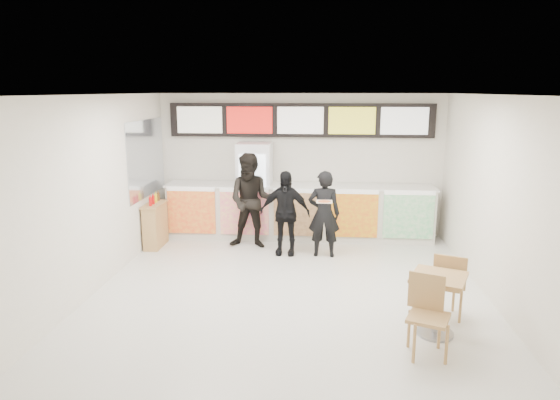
# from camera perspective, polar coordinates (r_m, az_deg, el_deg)

# --- Properties ---
(floor) EXTENTS (7.00, 7.00, 0.00)m
(floor) POSITION_cam_1_polar(r_m,az_deg,el_deg) (7.71, 1.00, -10.94)
(floor) COLOR beige
(floor) RESTS_ON ground
(ceiling) EXTENTS (7.00, 7.00, 0.00)m
(ceiling) POSITION_cam_1_polar(r_m,az_deg,el_deg) (7.08, 1.09, 11.94)
(ceiling) COLOR white
(ceiling) RESTS_ON wall_back
(wall_back) EXTENTS (6.00, 0.00, 6.00)m
(wall_back) POSITION_cam_1_polar(r_m,az_deg,el_deg) (10.69, 2.33, 4.03)
(wall_back) COLOR silver
(wall_back) RESTS_ON floor
(wall_left) EXTENTS (0.00, 7.00, 7.00)m
(wall_left) POSITION_cam_1_polar(r_m,az_deg,el_deg) (8.03, -20.85, 0.40)
(wall_left) COLOR silver
(wall_left) RESTS_ON floor
(wall_right) EXTENTS (0.00, 7.00, 7.00)m
(wall_right) POSITION_cam_1_polar(r_m,az_deg,el_deg) (7.66, 24.04, -0.41)
(wall_right) COLOR silver
(wall_right) RESTS_ON floor
(service_counter) EXTENTS (5.56, 0.77, 1.14)m
(service_counter) POSITION_cam_1_polar(r_m,az_deg,el_deg) (10.47, 2.18, -1.32)
(service_counter) COLOR silver
(service_counter) RESTS_ON floor
(menu_board) EXTENTS (5.50, 0.14, 0.70)m
(menu_board) POSITION_cam_1_polar(r_m,az_deg,el_deg) (10.51, 2.35, 9.10)
(menu_board) COLOR black
(menu_board) RESTS_ON wall_back
(drinks_fridge) EXTENTS (0.70, 0.67, 2.00)m
(drinks_fridge) POSITION_cam_1_polar(r_m,az_deg,el_deg) (10.47, -2.91, 1.08)
(drinks_fridge) COLOR white
(drinks_fridge) RESTS_ON floor
(mirror_panel) EXTENTS (0.01, 2.00, 1.50)m
(mirror_panel) POSITION_cam_1_polar(r_m,az_deg,el_deg) (10.21, -15.00, 4.64)
(mirror_panel) COLOR #B2B7BF
(mirror_panel) RESTS_ON wall_left
(customer_main) EXTENTS (0.60, 0.41, 1.63)m
(customer_main) POSITION_cam_1_polar(r_m,az_deg,el_deg) (9.29, 5.04, -1.60)
(customer_main) COLOR black
(customer_main) RESTS_ON floor
(customer_left) EXTENTS (0.96, 0.77, 1.87)m
(customer_left) POSITION_cam_1_polar(r_m,az_deg,el_deg) (9.79, -3.31, -0.11)
(customer_left) COLOR black
(customer_left) RESTS_ON floor
(customer_mid) EXTENTS (0.97, 0.45, 1.61)m
(customer_mid) POSITION_cam_1_polar(r_m,az_deg,el_deg) (9.38, 0.56, -1.48)
(customer_mid) COLOR black
(customer_mid) RESTS_ON floor
(pizza_slice) EXTENTS (0.36, 0.36, 0.02)m
(pizza_slice) POSITION_cam_1_polar(r_m,az_deg,el_deg) (8.78, 5.09, -0.14)
(pizza_slice) COLOR beige
(pizza_slice) RESTS_ON customer_main
(cafe_table) EXTENTS (1.02, 1.67, 0.95)m
(cafe_table) POSITION_cam_1_polar(r_m,az_deg,el_deg) (6.69, 17.57, -10.19)
(cafe_table) COLOR tan
(cafe_table) RESTS_ON floor
(condiment_ledge) EXTENTS (0.32, 0.78, 1.04)m
(condiment_ledge) POSITION_cam_1_polar(r_m,az_deg,el_deg) (10.23, -14.06, -2.74)
(condiment_ledge) COLOR tan
(condiment_ledge) RESTS_ON floor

